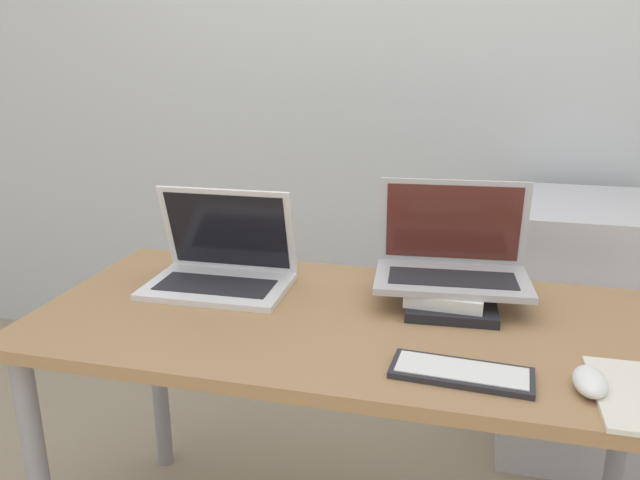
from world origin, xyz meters
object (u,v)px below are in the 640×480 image
Objects in this scene: laptop_left at (221,267)px; book_stack at (449,296)px; laptop_on_books at (452,260)px; mouse at (590,382)px; mini_fridge at (576,325)px; wireless_keyboard at (461,373)px.

laptop_left is 1.50× the size of book_stack.
mouse is (0.27, -0.38, -0.08)m from laptop_on_books.
laptop_on_books is at bearing 5.50° from laptop_left.
laptop_left is at bearing -174.50° from laptop_on_books.
laptop_on_books is 3.62× the size of mouse.
laptop_left is at bearing -146.35° from mini_fridge.
book_stack is 0.29× the size of mini_fridge.
mouse is (0.85, -0.33, -0.03)m from laptop_left.
wireless_keyboard is 1.09m from mini_fridge.
mini_fridge is (0.14, 0.98, -0.32)m from mouse.
mouse is at bearing -51.20° from book_stack.
book_stack is 0.90× the size of wireless_keyboard.
laptop_left is at bearing 158.99° from mouse.
laptop_left is at bearing 152.29° from wireless_keyboard.
laptop_on_books is at bearing -124.03° from mini_fridge.
laptop_on_books is 0.45× the size of mini_fridge.
wireless_keyboard is (0.04, -0.38, -0.09)m from laptop_on_books.
book_stack is at bearing 97.17° from wireless_keyboard.
mouse is at bearing -98.04° from mini_fridge.
wireless_keyboard is at bearing -83.82° from laptop_on_books.
book_stack reaches higher than mouse.
mouse is 1.04m from mini_fridge.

